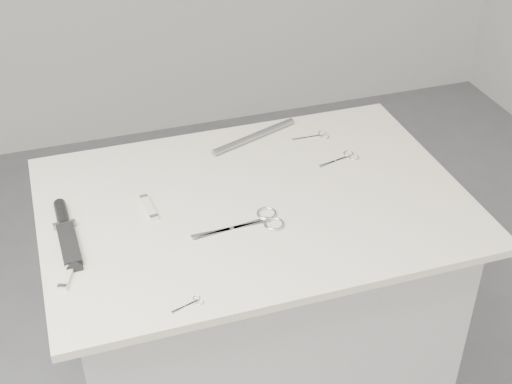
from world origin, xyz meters
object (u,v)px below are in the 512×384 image
object	(u,v)px
plinth	(254,339)
metal_rail	(254,136)
large_shears	(257,222)
pocket_knife_b	(149,207)
sheathed_knife	(66,230)
embroidery_scissors_a	(344,158)
tiny_scissors	(191,304)
embroidery_scissors_b	(316,136)
pocket_knife_a	(67,275)

from	to	relation	value
plinth	metal_rail	xyz separation A→B (m)	(0.09, 0.27, 0.48)
large_shears	pocket_knife_b	size ratio (longest dim) A/B	2.15
large_shears	sheathed_knife	size ratio (longest dim) A/B	0.90
embroidery_scissors_a	tiny_scissors	size ratio (longest dim) A/B	1.71
tiny_scissors	embroidery_scissors_a	bearing A→B (deg)	20.96
large_shears	embroidery_scissors_a	distance (m)	0.36
plinth	large_shears	distance (m)	0.48
embroidery_scissors_b	tiny_scissors	size ratio (longest dim) A/B	1.49
sheathed_knife	embroidery_scissors_a	bearing A→B (deg)	-84.38
tiny_scissors	large_shears	bearing A→B (deg)	28.24
pocket_knife_a	embroidery_scissors_a	bearing A→B (deg)	-51.15
embroidery_scissors_b	pocket_knife_a	bearing A→B (deg)	-151.11
plinth	embroidery_scissors_a	distance (m)	0.56
pocket_knife_a	tiny_scissors	bearing A→B (deg)	-104.95
plinth	pocket_knife_b	xyz separation A→B (m)	(-0.24, 0.04, 0.48)
sheathed_knife	pocket_knife_b	distance (m)	0.20
tiny_scissors	pocket_knife_b	size ratio (longest dim) A/B	0.70
plinth	pocket_knife_a	size ratio (longest dim) A/B	10.13
embroidery_scissors_a	tiny_scissors	distance (m)	0.64
plinth	embroidery_scissors_b	bearing A→B (deg)	42.58
embroidery_scissors_b	tiny_scissors	xyz separation A→B (m)	(-0.48, -0.53, -0.00)
tiny_scissors	pocket_knife_b	xyz separation A→B (m)	(-0.02, 0.34, 0.00)
embroidery_scissors_b	plinth	bearing A→B (deg)	-136.44
large_shears	pocket_knife_a	world-z (taller)	pocket_knife_a
embroidery_scissors_a	embroidery_scissors_b	xyz separation A→B (m)	(-0.03, 0.13, -0.00)
large_shears	tiny_scissors	bearing A→B (deg)	-137.98
large_shears	embroidery_scissors_b	size ratio (longest dim) A/B	2.06
pocket_knife_b	large_shears	bearing A→B (deg)	-124.90
large_shears	tiny_scissors	xyz separation A→B (m)	(-0.20, -0.21, -0.00)
large_shears	embroidery_scissors_b	xyz separation A→B (m)	(0.27, 0.32, -0.00)
large_shears	metal_rail	size ratio (longest dim) A/B	0.78
sheathed_knife	pocket_knife_a	xyz separation A→B (m)	(-0.01, -0.15, -0.00)
embroidery_scissors_a	sheathed_knife	world-z (taller)	sheathed_knife
large_shears	pocket_knife_a	bearing A→B (deg)	-176.82
embroidery_scissors_a	tiny_scissors	bearing A→B (deg)	-155.36
plinth	tiny_scissors	world-z (taller)	tiny_scissors
embroidery_scissors_b	sheathed_knife	size ratio (longest dim) A/B	0.44
embroidery_scissors_b	pocket_knife_b	world-z (taller)	pocket_knife_b
pocket_knife_b	sheathed_knife	bearing A→B (deg)	94.06
tiny_scissors	metal_rail	xyz separation A→B (m)	(0.31, 0.57, 0.01)
embroidery_scissors_a	metal_rail	distance (m)	0.25
large_shears	sheathed_knife	distance (m)	0.43
sheathed_knife	pocket_knife_a	bearing A→B (deg)	173.56
pocket_knife_b	pocket_knife_a	bearing A→B (deg)	126.24
tiny_scissors	sheathed_knife	size ratio (longest dim) A/B	0.29
pocket_knife_b	embroidery_scissors_b	bearing A→B (deg)	-73.95
embroidery_scissors_b	metal_rail	bearing A→B (deg)	168.05
plinth	pocket_knife_b	size ratio (longest dim) A/B	9.17
embroidery_scissors_b	pocket_knife_b	size ratio (longest dim) A/B	1.05
sheathed_knife	pocket_knife_b	xyz separation A→B (m)	(0.19, 0.03, -0.00)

